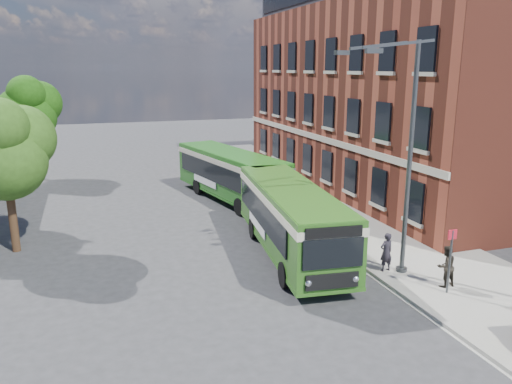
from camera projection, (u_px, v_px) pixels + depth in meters
name	position (u px, v px, depth m)	size (l,w,h in m)	color
ground	(262.00, 272.00, 20.13)	(120.00, 120.00, 0.00)	#2C2C2F
pavement	(328.00, 205.00, 29.64)	(6.00, 48.00, 0.15)	gray
kerb_line	(280.00, 211.00, 28.71)	(0.12, 48.00, 0.01)	beige
brick_office	(398.00, 84.00, 33.82)	(12.10, 26.00, 14.20)	maroon
street_lamp	(402.00, 157.00, 18.63)	(2.96, 2.38, 9.00)	#3C3F41
bus_stop_sign	(450.00, 257.00, 17.65)	(0.35, 0.08, 2.52)	#3C3F41
bus_front	(291.00, 214.00, 21.69)	(3.73, 10.66, 3.02)	#2B5E1A
bus_rear	(230.00, 171.00, 30.77)	(4.63, 10.72, 3.02)	#1F6017
pedestrian_a	(386.00, 252.00, 19.71)	(0.58, 0.38, 1.58)	black
pedestrian_b	(446.00, 266.00, 18.31)	(0.77, 0.60, 1.58)	black
tree_left	(5.00, 149.00, 21.30)	(4.07, 3.87, 6.87)	#352013
tree_right	(29.00, 109.00, 36.15)	(4.46, 4.24, 7.53)	#352013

